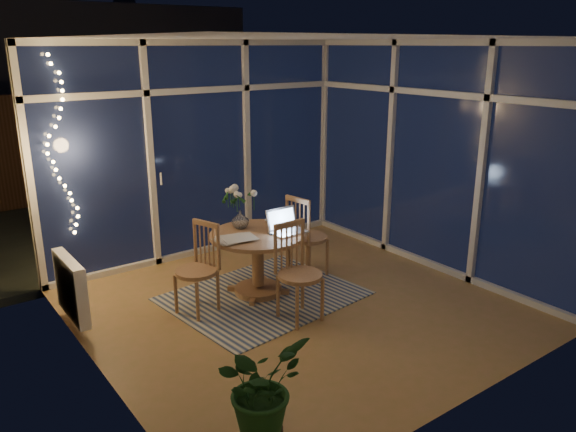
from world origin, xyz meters
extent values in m
plane|color=olive|center=(0.00, 0.00, 0.00)|extent=(4.00, 4.00, 0.00)
plane|color=white|center=(0.00, 0.00, 2.60)|extent=(4.00, 4.00, 0.00)
cube|color=beige|center=(0.00, 2.00, 1.30)|extent=(4.00, 0.04, 2.60)
cube|color=beige|center=(0.00, -2.00, 1.30)|extent=(4.00, 0.04, 2.60)
cube|color=beige|center=(-2.00, 0.00, 1.30)|extent=(0.04, 4.00, 2.60)
cube|color=beige|center=(2.00, 0.00, 1.30)|extent=(0.04, 4.00, 2.60)
cube|color=silver|center=(0.00, 1.96, 1.30)|extent=(4.00, 0.10, 2.60)
cube|color=silver|center=(1.96, 0.00, 1.30)|extent=(0.10, 4.00, 2.60)
cube|color=white|center=(-1.94, 0.90, 0.40)|extent=(0.10, 0.70, 0.58)
cube|color=black|center=(0.50, 5.00, -0.06)|extent=(12.00, 6.00, 0.10)
cube|color=#3E2716|center=(0.00, 5.50, 0.90)|extent=(11.00, 0.08, 1.80)
cube|color=#33353D|center=(0.30, 8.50, 2.20)|extent=(7.00, 3.00, 2.20)
sphere|color=black|center=(-0.80, 3.40, 0.45)|extent=(0.90, 0.90, 0.90)
cube|color=beige|center=(-0.14, 0.40, 0.01)|extent=(2.02, 1.69, 0.01)
cylinder|color=olive|center=(-0.14, 0.50, 0.34)|extent=(1.09, 1.09, 0.68)
cube|color=olive|center=(-0.87, 0.48, 0.46)|extent=(0.54, 0.54, 0.92)
cube|color=olive|center=(0.58, 0.56, 0.49)|extent=(0.52, 0.52, 0.98)
cube|color=olive|center=(-0.14, -0.23, 0.48)|extent=(0.45, 0.45, 0.96)
imported|color=silver|center=(-0.19, 0.75, 0.78)|extent=(0.22, 0.22, 0.21)
imported|color=white|center=(0.19, 0.69, 0.69)|extent=(0.17, 0.17, 0.04)
cube|color=silver|center=(-0.42, 0.47, 0.69)|extent=(0.35, 0.27, 0.02)
cube|color=black|center=(-0.01, 0.39, 0.68)|extent=(0.12, 0.07, 0.01)
imported|color=#184419|center=(-1.45, -1.52, 0.38)|extent=(0.66, 0.61, 0.76)
camera|label=1|loc=(-3.14, -4.11, 2.55)|focal=35.00mm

